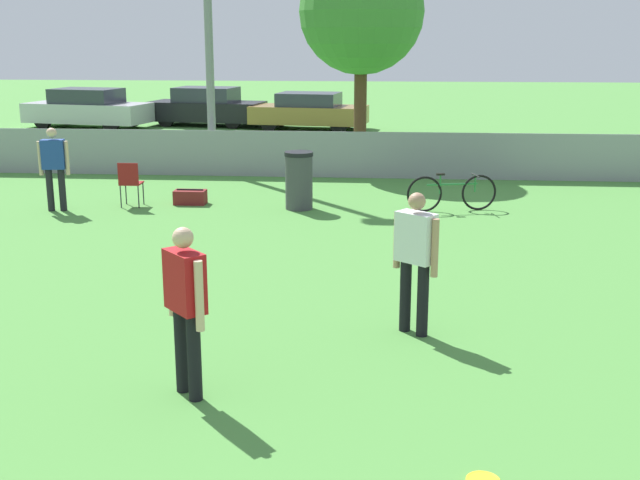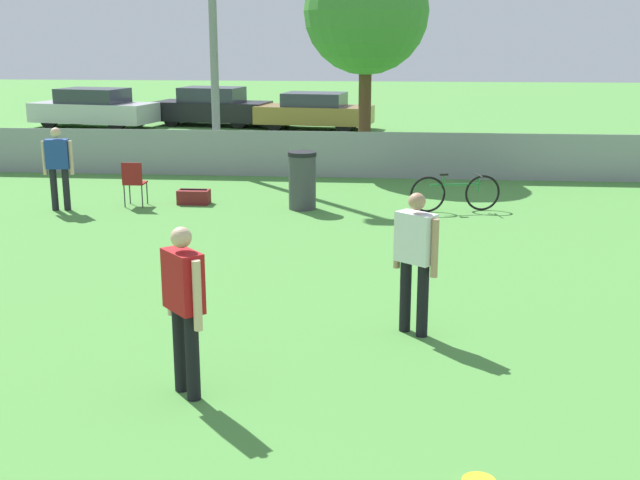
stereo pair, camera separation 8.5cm
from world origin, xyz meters
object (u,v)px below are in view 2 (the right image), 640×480
at_px(tree_near_pole, 366,12).
at_px(player_receiver_white, 415,253).
at_px(folding_chair_sideline, 134,180).
at_px(parked_car_dark, 212,107).
at_px(trash_bin, 302,180).
at_px(bicycle_sideline, 455,193).
at_px(gear_bag_sideline, 194,197).
at_px(spectator_in_blue, 58,163).
at_px(player_defender_red, 184,299).
at_px(parked_car_tan, 314,111).
at_px(parked_car_silver, 94,108).

bearing_deg(tree_near_pole, player_receiver_white, -84.94).
relative_size(folding_chair_sideline, parked_car_dark, 0.20).
xyz_separation_m(folding_chair_sideline, trash_bin, (3.34, 0.10, 0.04)).
relative_size(bicycle_sideline, gear_bag_sideline, 2.77).
distance_m(spectator_in_blue, folding_chair_sideline, 1.46).
bearing_deg(tree_near_pole, folding_chair_sideline, -129.10).
xyz_separation_m(player_receiver_white, folding_chair_sideline, (-5.38, 6.53, -0.42)).
distance_m(player_defender_red, parked_car_tan, 22.25).
distance_m(tree_near_pole, parked_car_silver, 13.63).
bearing_deg(parked_car_silver, parked_car_tan, 12.60).
distance_m(tree_near_pole, parked_car_dark, 11.69).
relative_size(bicycle_sideline, trash_bin, 1.56).
distance_m(player_defender_red, spectator_in_blue, 9.10).
height_order(player_defender_red, gear_bag_sideline, player_defender_red).
xyz_separation_m(player_defender_red, parked_car_dark, (-5.02, 23.12, -0.26)).
bearing_deg(parked_car_dark, tree_near_pole, -48.19).
xyz_separation_m(spectator_in_blue, parked_car_dark, (-0.47, 15.25, -0.24)).
distance_m(folding_chair_sideline, bicycle_sideline, 6.30).
bearing_deg(spectator_in_blue, trash_bin, 178.52).
bearing_deg(gear_bag_sideline, parked_car_dark, 101.34).
xyz_separation_m(player_receiver_white, bicycle_sideline, (0.92, 6.67, -0.59)).
bearing_deg(folding_chair_sideline, parked_car_silver, -68.07).
bearing_deg(bicycle_sideline, parked_car_tan, 93.11).
relative_size(spectator_in_blue, parked_car_tan, 0.37).
xyz_separation_m(tree_near_pole, parked_car_silver, (-10.31, 8.34, -3.17)).
xyz_separation_m(bicycle_sideline, trash_bin, (-2.96, -0.04, 0.20)).
xyz_separation_m(tree_near_pole, gear_bag_sideline, (-3.23, -4.96, -3.72)).
relative_size(folding_chair_sideline, parked_car_silver, 0.19).
bearing_deg(trash_bin, spectator_in_blue, -172.95).
height_order(spectator_in_blue, gear_bag_sideline, spectator_in_blue).
bearing_deg(trash_bin, tree_near_pole, 79.25).
bearing_deg(bicycle_sideline, player_receiver_white, -111.44).
bearing_deg(parked_car_silver, trash_bin, -44.33).
relative_size(spectator_in_blue, parked_car_silver, 0.34).
xyz_separation_m(spectator_in_blue, parked_car_silver, (-4.67, 14.14, -0.23)).
bearing_deg(player_receiver_white, bicycle_sideline, 121.01).
distance_m(tree_near_pole, gear_bag_sideline, 6.99).
relative_size(tree_near_pole, trash_bin, 4.84).
bearing_deg(player_defender_red, bicycle_sideline, 117.84).
distance_m(gear_bag_sideline, parked_car_dark, 14.70).
bearing_deg(parked_car_dark, player_receiver_white, -62.53).
xyz_separation_m(player_receiver_white, parked_car_tan, (-3.20, 20.40, -0.29)).
bearing_deg(spectator_in_blue, parked_car_tan, -112.22).
relative_size(folding_chair_sideline, bicycle_sideline, 0.51).
distance_m(folding_chair_sideline, gear_bag_sideline, 1.22).
distance_m(trash_bin, gear_bag_sideline, 2.29).
relative_size(player_defender_red, parked_car_dark, 0.36).
distance_m(player_receiver_white, parked_car_tan, 20.65).
relative_size(player_receiver_white, player_defender_red, 1.00).
relative_size(player_defender_red, folding_chair_sideline, 1.83).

